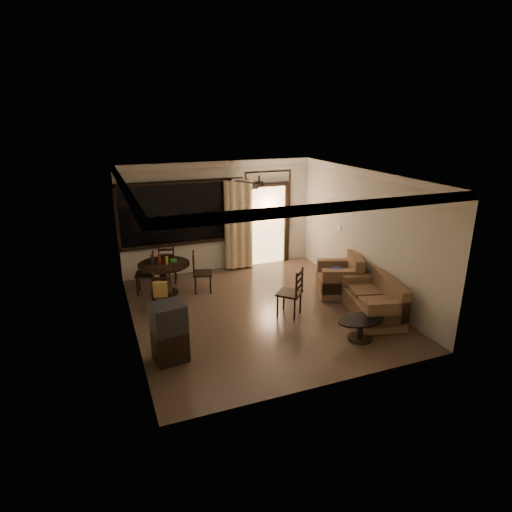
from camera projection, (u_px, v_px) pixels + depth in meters
name	position (u px, v px, depth m)	size (l,w,h in m)	color
ground	(259.00, 311.00, 8.91)	(5.50, 5.50, 0.00)	#7F6651
room_shell	(255.00, 206.00, 10.09)	(5.50, 6.70, 5.50)	beige
dining_table	(164.00, 270.00, 9.59)	(1.15, 1.15, 0.94)	black
dining_chair_west	(146.00, 281.00, 9.73)	(0.51, 0.51, 0.95)	black
dining_chair_east	(202.00, 280.00, 9.78)	(0.51, 0.51, 0.95)	black
dining_chair_south	(162.00, 296.00, 8.87)	(0.51, 0.55, 0.95)	black
dining_chair_north	(168.00, 271.00, 10.34)	(0.51, 0.51, 0.95)	black
tv_cabinet	(169.00, 332.00, 7.00)	(0.59, 0.55, 1.01)	black
sofa	(376.00, 302.00, 8.55)	(1.16, 1.68, 0.81)	#493022
armchair	(342.00, 279.00, 9.61)	(1.16, 1.16, 0.91)	#493022
coffee_table	(361.00, 326.00, 7.72)	(0.91, 0.55, 0.40)	black
side_chair	(290.00, 301.00, 8.63)	(0.63, 0.63, 1.01)	black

